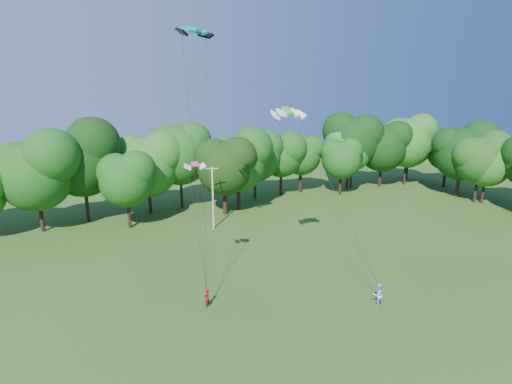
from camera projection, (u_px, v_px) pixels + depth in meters
name	position (u px, v px, depth m)	size (l,w,h in m)	color
ground	(367.00, 375.00, 23.40)	(160.00, 160.00, 0.00)	#285216
utility_pole	(213.00, 197.00, 47.42)	(1.44, 0.64, 7.63)	silver
kite_flyer_left	(207.00, 298.00, 30.60)	(0.58, 0.38, 1.58)	maroon
kite_flyer_right	(378.00, 295.00, 30.79)	(0.91, 0.71, 1.87)	#A7C1E8
kite_teal	(194.00, 29.00, 31.28)	(3.17, 2.11, 0.56)	#059A8E
kite_green	(288.00, 111.00, 32.06)	(2.86, 1.44, 0.63)	#39D01F
kite_pink	(195.00, 164.00, 30.21)	(1.77, 1.13, 0.26)	#D63B8D
tree_back_center	(224.00, 161.00, 52.40)	(7.96, 7.96, 11.57)	#321C13
tree_back_east	(349.00, 145.00, 66.59)	(8.29, 8.29, 12.06)	#311D13
tree_flank_east	(480.00, 157.00, 58.22)	(7.54, 7.54, 10.97)	#362715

